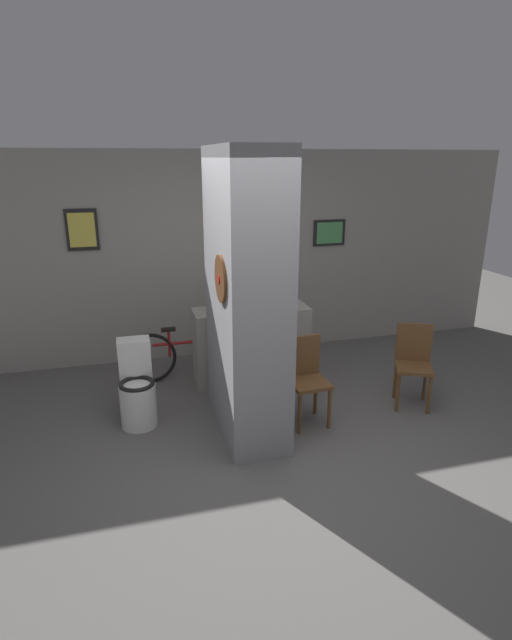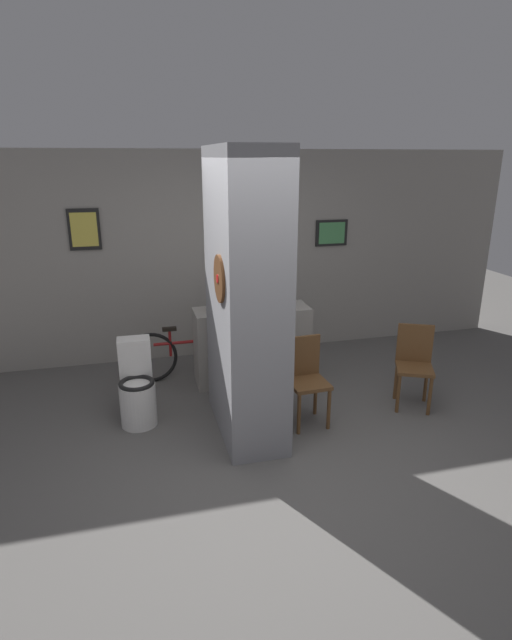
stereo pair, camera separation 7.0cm
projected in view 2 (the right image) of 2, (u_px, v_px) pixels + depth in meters
The scene contains 10 objects.
ground_plane at pixel (278, 459), 4.33m from camera, with size 14.00×14.00×0.00m, color #5B5956.
wall_back at pixel (219, 256), 6.35m from camera, with size 8.00×0.09×2.60m.
pillar_center at pixel (245, 298), 4.47m from camera, with size 0.56×1.23×2.60m.
counter_shelf at pixel (252, 344), 5.78m from camera, with size 1.32×0.44×0.87m.
toilet at pixel (137, 389), 4.87m from camera, with size 0.35×0.51×0.81m.
chair_near_pillar at pixel (306, 376), 4.84m from camera, with size 0.38×0.38×0.86m.
chair_by_doorway at pixel (414, 362), 5.17m from camera, with size 0.48×0.48×0.86m.
bicycle at pixel (190, 353), 5.84m from camera, with size 1.51×0.42×0.65m.
bottle_tall at pixel (223, 302), 5.54m from camera, with size 0.06×0.06×0.27m.
bottle_short at pixel (213, 305), 5.54m from camera, with size 0.07×0.07×0.20m.
Camera 2 is at (-1.11, -3.58, 2.50)m, focal length 28.00 mm.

